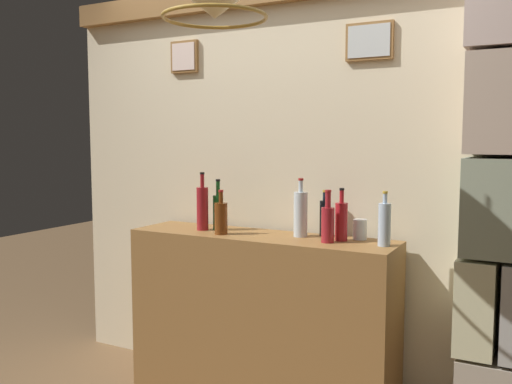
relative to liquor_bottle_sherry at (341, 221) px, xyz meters
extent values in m
cube|color=beige|center=(-0.47, 0.23, 0.14)|extent=(3.04, 0.08, 2.46)
cube|color=olive|center=(-1.13, 0.18, 0.96)|extent=(0.20, 0.03, 0.20)
cube|color=beige|center=(-1.13, 0.16, 0.96)|extent=(0.17, 0.01, 0.17)
cube|color=olive|center=(0.08, 0.18, 0.96)|extent=(0.26, 0.03, 0.20)
cube|color=#BAC1BF|center=(0.08, 0.16, 0.96)|extent=(0.23, 0.01, 0.17)
cube|color=#C2BF95|center=(0.69, 0.06, -0.37)|extent=(0.18, 0.39, 0.46)
cube|color=gray|center=(0.79, 0.06, 0.12)|extent=(0.36, 0.39, 0.46)
cube|color=tan|center=(0.79, 0.06, 0.60)|extent=(0.36, 0.39, 0.46)
cube|color=olive|center=(-0.47, -0.05, -0.60)|extent=(1.56, 0.40, 0.98)
cylinder|color=#A61C23|center=(0.00, 0.00, -0.01)|extent=(0.07, 0.07, 0.20)
cylinder|color=#A61C23|center=(0.00, 0.00, 0.13)|extent=(0.02, 0.02, 0.07)
cylinder|color=black|center=(0.00, 0.00, 0.17)|extent=(0.03, 0.03, 0.01)
cylinder|color=silver|center=(-0.24, 0.01, 0.02)|extent=(0.08, 0.08, 0.25)
cylinder|color=silver|center=(-0.24, 0.01, 0.17)|extent=(0.03, 0.03, 0.07)
cylinder|color=maroon|center=(-0.24, 0.01, 0.21)|extent=(0.03, 0.03, 0.01)
cylinder|color=black|center=(-0.14, 0.11, -0.01)|extent=(0.06, 0.06, 0.20)
cylinder|color=black|center=(-0.14, 0.11, 0.11)|extent=(0.02, 0.02, 0.05)
cylinder|color=#B7932D|center=(-0.14, 0.11, 0.14)|extent=(0.03, 0.03, 0.01)
cylinder|color=#AABFD5|center=(0.24, -0.04, 0.00)|extent=(0.06, 0.06, 0.22)
cylinder|color=#AABFD5|center=(0.24, -0.04, 0.14)|extent=(0.02, 0.02, 0.05)
cylinder|color=#B7932D|center=(0.24, -0.04, 0.17)|extent=(0.03, 0.03, 0.01)
cylinder|color=brown|center=(-0.67, -0.13, -0.02)|extent=(0.07, 0.07, 0.18)
cylinder|color=brown|center=(-0.67, -0.13, 0.10)|extent=(0.02, 0.02, 0.06)
cylinder|color=maroon|center=(-0.67, -0.13, 0.14)|extent=(0.03, 0.03, 0.01)
cylinder|color=maroon|center=(-0.85, -0.06, 0.02)|extent=(0.07, 0.07, 0.26)
cylinder|color=maroon|center=(-0.85, -0.06, 0.19)|extent=(0.02, 0.02, 0.08)
cylinder|color=black|center=(-0.85, -0.06, 0.23)|extent=(0.03, 0.03, 0.01)
cylinder|color=maroon|center=(-0.05, -0.08, -0.02)|extent=(0.07, 0.07, 0.19)
cylinder|color=maroon|center=(-0.05, -0.08, 0.12)|extent=(0.03, 0.03, 0.08)
cylinder|color=maroon|center=(-0.05, -0.08, 0.16)|extent=(0.03, 0.03, 0.01)
cylinder|color=#1B5822|center=(-0.77, -0.01, -0.01)|extent=(0.06, 0.06, 0.21)
cylinder|color=#1B5822|center=(-0.77, -0.01, 0.14)|extent=(0.02, 0.02, 0.08)
cylinder|color=black|center=(-0.77, -0.01, 0.19)|extent=(0.03, 0.03, 0.01)
cylinder|color=silver|center=(0.08, 0.08, -0.05)|extent=(0.08, 0.08, 0.11)
torus|color=#AD8433|center=(-0.28, -0.80, 0.94)|extent=(0.44, 0.44, 0.02)
camera|label=1|loc=(0.97, -2.79, 0.44)|focal=38.67mm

